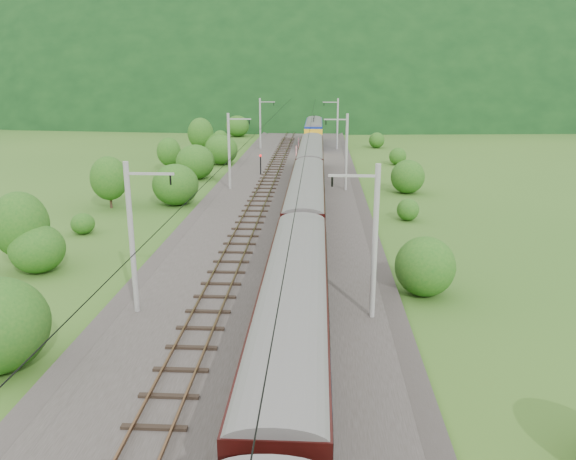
{
  "coord_description": "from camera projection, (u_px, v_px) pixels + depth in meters",
  "views": [
    {
      "loc": [
        3.34,
        -27.01,
        12.66
      ],
      "look_at": [
        1.39,
        8.05,
        2.6
      ],
      "focal_mm": 35.0,
      "sensor_mm": 36.0,
      "label": 1
    }
  ],
  "objects": [
    {
      "name": "ground",
      "position": [
        253.0,
        319.0,
        29.59
      ],
      "size": [
        600.0,
        600.0,
        0.0
      ],
      "primitive_type": "plane",
      "color": "#2A541A",
      "rests_on": "ground"
    },
    {
      "name": "railbed",
      "position": [
        270.0,
        256.0,
        39.15
      ],
      "size": [
        14.0,
        220.0,
        0.3
      ],
      "primitive_type": "cube",
      "color": "#38332D",
      "rests_on": "ground"
    },
    {
      "name": "track_left",
      "position": [
        235.0,
        252.0,
        39.22
      ],
      "size": [
        2.4,
        220.0,
        0.27
      ],
      "color": "brown",
      "rests_on": "railbed"
    },
    {
      "name": "track_right",
      "position": [
        304.0,
        253.0,
        38.96
      ],
      "size": [
        2.4,
        220.0,
        0.27
      ],
      "color": "brown",
      "rests_on": "railbed"
    },
    {
      "name": "catenary_left",
      "position": [
        230.0,
        150.0,
        59.4
      ],
      "size": [
        2.54,
        192.28,
        8.0
      ],
      "color": "gray",
      "rests_on": "railbed"
    },
    {
      "name": "catenary_right",
      "position": [
        346.0,
        150.0,
        58.74
      ],
      "size": [
        2.54,
        192.28,
        8.0
      ],
      "color": "gray",
      "rests_on": "railbed"
    },
    {
      "name": "overhead_wires",
      "position": [
        269.0,
        157.0,
        37.24
      ],
      "size": [
        4.83,
        198.0,
        0.03
      ],
      "color": "black",
      "rests_on": "ground"
    },
    {
      "name": "mountain_main",
      "position": [
        313.0,
        96.0,
        279.15
      ],
      "size": [
        504.0,
        360.0,
        244.0
      ],
      "primitive_type": "ellipsoid",
      "color": "black",
      "rests_on": "ground"
    },
    {
      "name": "mountain_ridge",
      "position": [
        106.0,
        92.0,
        323.94
      ],
      "size": [
        336.0,
        280.0,
        132.0
      ],
      "primitive_type": "ellipsoid",
      "color": "black",
      "rests_on": "ground"
    },
    {
      "name": "train",
      "position": [
        302.0,
        231.0,
        33.58
      ],
      "size": [
        2.83,
        135.64,
        4.92
      ],
      "color": "black",
      "rests_on": "ground"
    },
    {
      "name": "hazard_post_near",
      "position": [
        296.0,
        151.0,
        83.1
      ],
      "size": [
        0.16,
        0.16,
        1.54
      ],
      "primitive_type": "cylinder",
      "color": "red",
      "rests_on": "railbed"
    },
    {
      "name": "hazard_post_far",
      "position": [
        299.0,
        143.0,
        92.15
      ],
      "size": [
        0.17,
        0.17,
        1.6
      ],
      "primitive_type": "cylinder",
      "color": "red",
      "rests_on": "railbed"
    },
    {
      "name": "signal",
      "position": [
        261.0,
        163.0,
        68.19
      ],
      "size": [
        0.27,
        0.27,
        2.45
      ],
      "color": "black",
      "rests_on": "railbed"
    },
    {
      "name": "vegetation_left",
      "position": [
        145.0,
        183.0,
        53.86
      ],
      "size": [
        10.95,
        149.61,
        5.63
      ],
      "color": "#1D5316",
      "rests_on": "ground"
    },
    {
      "name": "vegetation_right",
      "position": [
        457.0,
        270.0,
        32.56
      ],
      "size": [
        7.52,
        111.16,
        3.23
      ],
      "color": "#1D5316",
      "rests_on": "ground"
    }
  ]
}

